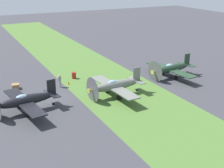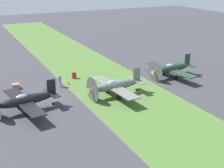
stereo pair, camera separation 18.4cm
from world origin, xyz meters
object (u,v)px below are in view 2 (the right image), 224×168
object	(u,v)px
airplane_wingman	(115,85)
fuel_drum	(74,75)
ground_crew_chief	(60,80)
runway_marker_cone	(68,83)
supply_crate	(16,86)
airplane_lead	(26,100)
airplane_trail	(172,68)

from	to	relation	value
airplane_wingman	fuel_drum	world-z (taller)	airplane_wingman
airplane_wingman	ground_crew_chief	size ratio (longest dim) A/B	5.26
airplane_wingman	runway_marker_cone	bearing A→B (deg)	25.95
supply_crate	runway_marker_cone	distance (m)	6.74
fuel_drum	airplane_wingman	bearing A→B (deg)	-165.52
airplane_wingman	ground_crew_chief	world-z (taller)	airplane_wingman
airplane_lead	ground_crew_chief	bearing A→B (deg)	-52.60
airplane_wingman	airplane_trail	size ratio (longest dim) A/B	1.02
airplane_trail	runway_marker_cone	size ratio (longest dim) A/B	20.19
supply_crate	fuel_drum	bearing A→B (deg)	-86.14
airplane_trail	airplane_wingman	bearing A→B (deg)	98.95
ground_crew_chief	fuel_drum	world-z (taller)	ground_crew_chief
ground_crew_chief	runway_marker_cone	bearing A→B (deg)	166.67
airplane_wingman	supply_crate	xyz separation A→B (m)	(7.91, 10.30, -1.04)
airplane_trail	runway_marker_cone	bearing A→B (deg)	69.11
airplane_trail	ground_crew_chief	xyz separation A→B (m)	(3.18, 15.35, -0.41)
airplane_lead	supply_crate	size ratio (longest dim) A/B	10.02
airplane_wingman	runway_marker_cone	size ratio (longest dim) A/B	20.68
airplane_lead	supply_crate	xyz separation A→B (m)	(7.68, -0.29, -1.02)
ground_crew_chief	supply_crate	bearing A→B (deg)	-55.11
airplane_trail	runway_marker_cone	world-z (taller)	airplane_trail
runway_marker_cone	airplane_wingman	bearing A→B (deg)	-150.25
fuel_drum	runway_marker_cone	xyz separation A→B (m)	(-1.97, 1.52, -0.23)
fuel_drum	supply_crate	size ratio (longest dim) A/B	1.00
runway_marker_cone	fuel_drum	bearing A→B (deg)	-37.74
airplane_lead	airplane_trail	distance (m)	21.09
fuel_drum	ground_crew_chief	bearing A→B (deg)	131.33
ground_crew_chief	supply_crate	world-z (taller)	ground_crew_chief
airplane_trail	fuel_drum	size ratio (longest dim) A/B	9.87
airplane_wingman	airplane_trail	bearing A→B (deg)	-78.69
ground_crew_chief	runway_marker_cone	world-z (taller)	ground_crew_chief
airplane_wingman	supply_crate	world-z (taller)	airplane_wingman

